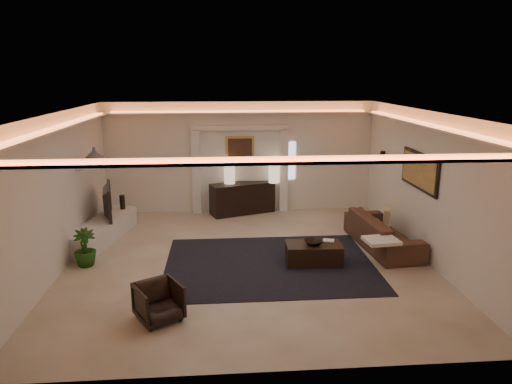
{
  "coord_description": "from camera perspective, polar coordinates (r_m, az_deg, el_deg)",
  "views": [
    {
      "loc": [
        -0.5,
        -8.42,
        3.57
      ],
      "look_at": [
        0.2,
        0.6,
        1.25
      ],
      "focal_mm": 32.2,
      "sensor_mm": 36.0,
      "label": 1
    }
  ],
  "objects": [
    {
      "name": "pilaster_right",
      "position": [
        12.19,
        3.44,
        2.67
      ],
      "size": [
        0.22,
        0.2,
        2.2
      ],
      "primitive_type": "cube",
      "color": "silver",
      "rests_on": "ground"
    },
    {
      "name": "bowl",
      "position": [
        8.93,
        7.15,
        -6.18
      ],
      "size": [
        0.44,
        0.44,
        0.08
      ],
      "primitive_type": "imported",
      "rotation": [
        0.0,
        0.0,
        0.41
      ],
      "color": "black",
      "rests_on": "coffee_table"
    },
    {
      "name": "wall_sconce",
      "position": [
        11.46,
        15.46,
        4.38
      ],
      "size": [
        0.12,
        0.12,
        0.22
      ],
      "primitive_type": "cylinder",
      "color": "black",
      "rests_on": "wall_right"
    },
    {
      "name": "throw_pillow",
      "position": [
        10.36,
        15.9,
        -3.13
      ],
      "size": [
        0.26,
        0.45,
        0.43
      ],
      "primitive_type": "cube",
      "rotation": [
        0.0,
        0.0,
        -0.32
      ],
      "color": "tan",
      "rests_on": "sofa"
    },
    {
      "name": "coffee_table",
      "position": [
        9.04,
        7.15,
        -7.59
      ],
      "size": [
        1.08,
        0.62,
        0.39
      ],
      "primitive_type": "cube",
      "rotation": [
        0.0,
        0.0,
        -0.04
      ],
      "color": "black",
      "rests_on": "ground"
    },
    {
      "name": "wall_right",
      "position": [
        9.56,
        20.43,
        0.65
      ],
      "size": [
        0.0,
        7.0,
        7.0
      ],
      "primitive_type": "plane",
      "rotation": [
        1.57,
        0.0,
        -1.57
      ],
      "color": "silver",
      "rests_on": "ground"
    },
    {
      "name": "ceiling",
      "position": [
        8.46,
        -1.05,
        9.84
      ],
      "size": [
        7.0,
        7.0,
        0.0
      ],
      "primitive_type": "plane",
      "rotation": [
        3.14,
        0.0,
        0.0
      ],
      "color": "white",
      "rests_on": "ground"
    },
    {
      "name": "art_panel_gold",
      "position": [
        9.75,
        19.54,
        2.49
      ],
      "size": [
        0.02,
        1.5,
        0.62
      ],
      "primitive_type": "cube",
      "color": "tan",
      "rests_on": "wall_right"
    },
    {
      "name": "pilaster_left",
      "position": [
        12.09,
        -7.43,
        2.48
      ],
      "size": [
        0.22,
        0.2,
        2.2
      ],
      "primitive_type": "cube",
      "color": "silver",
      "rests_on": "ground"
    },
    {
      "name": "media_ledge",
      "position": [
        10.73,
        -18.55,
        -4.56
      ],
      "size": [
        1.12,
        2.48,
        0.45
      ],
      "primitive_type": "cube",
      "rotation": [
        0.0,
        0.0,
        -0.22
      ],
      "color": "silver",
      "rests_on": "ground"
    },
    {
      "name": "sofa",
      "position": [
        10.13,
        15.43,
        -4.8
      ],
      "size": [
        2.34,
        1.08,
        0.66
      ],
      "primitive_type": "imported",
      "rotation": [
        0.0,
        0.0,
        1.66
      ],
      "color": "#382315",
      "rests_on": "ground"
    },
    {
      "name": "painting_canvas",
      "position": [
        12.03,
        -2.01,
        5.19
      ],
      "size": [
        0.62,
        0.02,
        0.62
      ],
      "primitive_type": "cube",
      "color": "#4C2D1E",
      "rests_on": "wall_back"
    },
    {
      "name": "daylight_slit",
      "position": [
        12.25,
        4.34,
        3.9
      ],
      "size": [
        0.25,
        0.03,
        1.0
      ],
      "primitive_type": "cube",
      "color": "white",
      "rests_on": "wall_back"
    },
    {
      "name": "tv",
      "position": [
        10.84,
        -18.43,
        -1.09
      ],
      "size": [
        1.27,
        0.45,
        0.73
      ],
      "primitive_type": "imported",
      "rotation": [
        0.0,
        0.0,
        1.8
      ],
      "color": "black",
      "rests_on": "media_ledge"
    },
    {
      "name": "cove_soffit",
      "position": [
        8.49,
        -1.04,
        7.95
      ],
      "size": [
        7.0,
        7.0,
        0.04
      ],
      "primitive_type": "cube",
      "color": "silver",
      "rests_on": "ceiling"
    },
    {
      "name": "ginger_jar",
      "position": [
        10.23,
        -19.43,
        4.07
      ],
      "size": [
        0.44,
        0.44,
        0.42
      ],
      "primitive_type": "imported",
      "rotation": [
        0.0,
        0.0,
        0.09
      ],
      "color": "#3D4F62",
      "rests_on": "wall_niche"
    },
    {
      "name": "magazine",
      "position": [
        9.15,
        9.01,
        -5.91
      ],
      "size": [
        0.25,
        0.21,
        0.03
      ],
      "primitive_type": "cube",
      "rotation": [
        0.0,
        0.0,
        -0.27
      ],
      "color": "white",
      "rests_on": "coffee_table"
    },
    {
      "name": "wall_niche",
      "position": [
        10.43,
        -20.75,
        2.83
      ],
      "size": [
        0.1,
        0.55,
        0.04
      ],
      "primitive_type": "cube",
      "color": "silver",
      "rests_on": "wall_left"
    },
    {
      "name": "floor",
      "position": [
        9.16,
        -0.97,
        -8.56
      ],
      "size": [
        7.0,
        7.0,
        0.0
      ],
      "primitive_type": "plane",
      "color": "beige",
      "rests_on": "ground"
    },
    {
      "name": "armchair",
      "position": [
        7.17,
        -11.99,
        -13.21
      ],
      "size": [
        0.85,
        0.86,
        0.58
      ],
      "primitive_type": "imported",
      "rotation": [
        0.0,
        0.0,
        0.52
      ],
      "color": "black",
      "rests_on": "ground"
    },
    {
      "name": "console",
      "position": [
        12.1,
        -1.7,
        -0.8
      ],
      "size": [
        1.75,
        1.06,
        0.84
      ],
      "primitive_type": "cube",
      "rotation": [
        0.0,
        0.0,
        0.35
      ],
      "color": "black",
      "rests_on": "ground"
    },
    {
      "name": "plant",
      "position": [
        9.41,
        -20.5,
        -6.5
      ],
      "size": [
        0.54,
        0.54,
        0.73
      ],
      "primitive_type": "imported",
      "rotation": [
        0.0,
        0.0,
        0.45
      ],
      "color": "#1C4211",
      "rests_on": "ground"
    },
    {
      "name": "painting_frame",
      "position": [
        12.05,
        -2.01,
        5.21
      ],
      "size": [
        0.74,
        0.04,
        0.74
      ],
      "primitive_type": "cube",
      "color": "tan",
      "rests_on": "wall_back"
    },
    {
      "name": "wall_front",
      "position": [
        5.38,
        1.27,
        -8.84
      ],
      "size": [
        7.0,
        0.0,
        7.0
      ],
      "primitive_type": "plane",
      "rotation": [
        -1.57,
        0.0,
        0.0
      ],
      "color": "silver",
      "rests_on": "ground"
    },
    {
      "name": "lamp_right",
      "position": [
        12.01,
        2.27,
        2.46
      ],
      "size": [
        0.34,
        0.34,
        0.63
      ],
      "primitive_type": "cylinder",
      "rotation": [
        0.0,
        0.0,
        -0.24
      ],
      "color": "#FAE5B4",
      "rests_on": "console"
    },
    {
      "name": "alcove_header",
      "position": [
        11.9,
        -2.02,
        8.01
      ],
      "size": [
        2.52,
        0.2,
        0.12
      ],
      "primitive_type": "cube",
      "color": "silver",
      "rests_on": "wall_back"
    },
    {
      "name": "lamp_left",
      "position": [
        11.93,
        -3.32,
        2.37
      ],
      "size": [
        0.32,
        0.32,
        0.64
      ],
      "primitive_type": "cylinder",
      "rotation": [
        0.0,
        0.0,
        -0.13
      ],
      "color": "beige",
      "rests_on": "console"
    },
    {
      "name": "wall_back",
      "position": [
        12.12,
        -2.01,
        4.3
      ],
      "size": [
        7.0,
        0.0,
        7.0
      ],
      "primitive_type": "plane",
      "rotation": [
        1.57,
        0.0,
        0.0
      ],
      "color": "silver",
      "rests_on": "ground"
    },
    {
      "name": "art_panel_frame",
      "position": [
        9.76,
        19.67,
        2.49
      ],
      "size": [
        0.04,
        1.64,
        0.74
      ],
      "primitive_type": "cube",
      "color": "black",
      "rests_on": "wall_right"
    },
    {
      "name": "throw_blanket",
      "position": [
        8.97,
        15.31,
        -5.83
      ],
      "size": [
        0.66,
        0.56,
        0.07
      ],
      "primitive_type": "cube",
      "rotation": [
        0.0,
        0.0,
        0.12
      ],
      "color": "#FAEABC",
      "rests_on": "sofa"
    },
    {
      "name": "area_rug",
      "position": [
        9.0,
        1.68,
        -8.94
      ],
      "size": [
        4.0,
        3.0,
        0.01
      ],
      "primitive_type": "cube",
      "color": "black",
      "rests_on": "ground"
    },
    {
      "name": "wall_left",
      "position": [
        9.19,
        -23.36,
        -0.16
      ],
      "size": [
        0.0,
        7.0,
        7.0
      ],
      "primitive_type": "plane",
      "rotation": [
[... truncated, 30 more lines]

